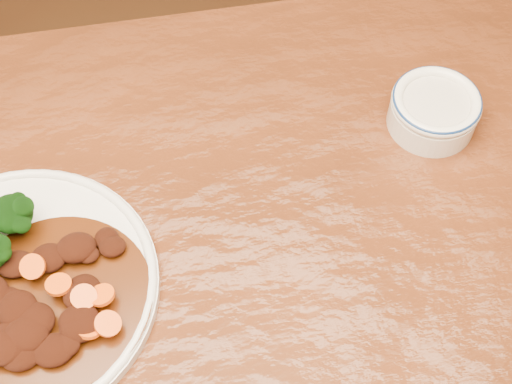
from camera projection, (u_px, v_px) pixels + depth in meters
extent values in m
cube|color=#5C2810|center=(173.00, 341.00, 0.73)|extent=(1.53, 0.95, 0.04)
cylinder|color=white|center=(15.00, 291.00, 0.73)|extent=(0.29, 0.29, 0.01)
torus|color=white|center=(14.00, 288.00, 0.72)|extent=(0.29, 0.29, 0.01)
cylinder|color=#598746|center=(18.00, 225.00, 0.75)|extent=(0.01, 0.01, 0.02)
ellipsoid|color=black|center=(12.00, 214.00, 0.73)|extent=(0.04, 0.04, 0.04)
cylinder|color=#491C07|center=(56.00, 300.00, 0.71)|extent=(0.19, 0.19, 0.00)
ellipsoid|color=black|center=(34.00, 321.00, 0.69)|extent=(0.04, 0.04, 0.02)
ellipsoid|color=black|center=(4.00, 302.00, 0.70)|extent=(0.04, 0.03, 0.02)
ellipsoid|color=black|center=(21.00, 355.00, 0.67)|extent=(0.04, 0.03, 0.02)
ellipsoid|color=black|center=(112.00, 247.00, 0.73)|extent=(0.03, 0.02, 0.01)
ellipsoid|color=black|center=(53.00, 350.00, 0.67)|extent=(0.04, 0.03, 0.02)
ellipsoid|color=black|center=(17.00, 308.00, 0.69)|extent=(0.04, 0.04, 0.02)
ellipsoid|color=black|center=(48.00, 258.00, 0.73)|extent=(0.04, 0.03, 0.02)
ellipsoid|color=black|center=(107.00, 239.00, 0.74)|extent=(0.03, 0.03, 0.01)
ellipsoid|color=black|center=(13.00, 330.00, 0.68)|extent=(0.03, 0.03, 0.01)
ellipsoid|color=black|center=(88.00, 255.00, 0.73)|extent=(0.02, 0.02, 0.01)
ellipsoid|color=black|center=(5.00, 348.00, 0.67)|extent=(0.04, 0.04, 0.02)
ellipsoid|color=black|center=(1.00, 311.00, 0.70)|extent=(0.04, 0.04, 0.02)
ellipsoid|color=black|center=(66.00, 346.00, 0.67)|extent=(0.03, 0.02, 0.01)
ellipsoid|color=black|center=(83.00, 291.00, 0.71)|extent=(0.04, 0.04, 0.02)
ellipsoid|color=black|center=(79.00, 320.00, 0.69)|extent=(0.04, 0.03, 0.02)
ellipsoid|color=black|center=(80.00, 296.00, 0.70)|extent=(0.03, 0.03, 0.02)
ellipsoid|color=black|center=(26.00, 334.00, 0.68)|extent=(0.04, 0.04, 0.02)
ellipsoid|color=black|center=(76.00, 248.00, 0.73)|extent=(0.04, 0.04, 0.02)
ellipsoid|color=black|center=(80.00, 326.00, 0.69)|extent=(0.04, 0.03, 0.02)
ellipsoid|color=black|center=(16.00, 264.00, 0.72)|extent=(0.04, 0.03, 0.02)
ellipsoid|color=black|center=(9.00, 300.00, 0.70)|extent=(0.03, 0.02, 0.01)
cylinder|color=#E64D0C|center=(58.00, 285.00, 0.70)|extent=(0.03, 0.03, 0.01)
cylinder|color=#E64D0C|center=(102.00, 295.00, 0.70)|extent=(0.03, 0.03, 0.01)
cylinder|color=#E64D0C|center=(108.00, 324.00, 0.68)|extent=(0.04, 0.04, 0.01)
cylinder|color=#E64D0C|center=(33.00, 267.00, 0.71)|extent=(0.03, 0.03, 0.02)
cylinder|color=#E64D0C|center=(89.00, 328.00, 0.68)|extent=(0.03, 0.03, 0.02)
cylinder|color=#E64D0C|center=(84.00, 297.00, 0.69)|extent=(0.03, 0.03, 0.01)
cylinder|color=white|center=(432.00, 115.00, 0.84)|extent=(0.10, 0.10, 0.03)
cylinder|color=beige|center=(436.00, 103.00, 0.82)|extent=(0.08, 0.08, 0.01)
torus|color=white|center=(437.00, 101.00, 0.82)|extent=(0.11, 0.11, 0.01)
torus|color=navy|center=(437.00, 100.00, 0.82)|extent=(0.10, 0.10, 0.00)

